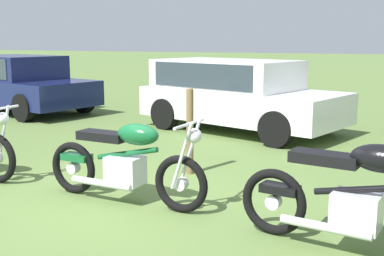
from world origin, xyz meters
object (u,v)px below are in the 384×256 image
at_px(motorcycle_black, 358,199).
at_px(car_white, 234,90).
at_px(motorcycle_green, 125,162).
at_px(fence_post_wooden, 190,132).
at_px(car_navy, 16,80).

relative_size(motorcycle_black, car_white, 0.48).
xyz_separation_m(motorcycle_green, fence_post_wooden, (0.21, 1.41, 0.11)).
xyz_separation_m(motorcycle_green, car_navy, (-6.23, 5.27, 0.32)).
xyz_separation_m(motorcycle_green, motorcycle_black, (2.53, -0.42, 0.02)).
height_order(motorcycle_black, fence_post_wooden, fence_post_wooden).
distance_m(car_navy, fence_post_wooden, 7.51).
bearing_deg(fence_post_wooden, motorcycle_black, -38.27).
relative_size(motorcycle_green, fence_post_wooden, 1.78).
distance_m(motorcycle_green, car_navy, 8.17).
height_order(motorcycle_green, motorcycle_black, same).
relative_size(motorcycle_green, motorcycle_black, 0.99).
height_order(motorcycle_black, car_navy, car_navy).
distance_m(motorcycle_green, fence_post_wooden, 1.43).
xyz_separation_m(car_navy, car_white, (6.00, -0.43, 0.03)).
bearing_deg(car_navy, motorcycle_green, -24.81).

